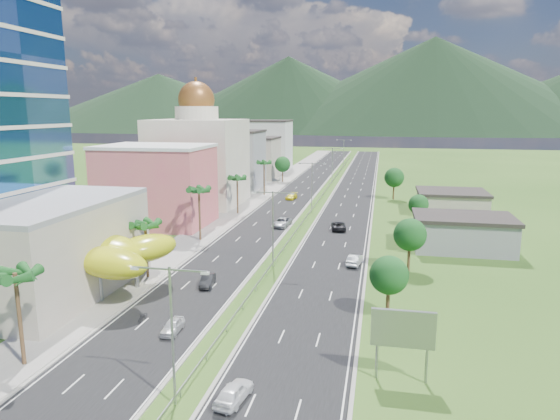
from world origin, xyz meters
The scene contains 38 objects.
ground centered at (0.00, 0.00, 0.00)m, with size 500.00×500.00×0.00m, color #2D5119.
road_left centered at (-7.50, 90.00, 0.02)m, with size 11.00×260.00×0.04m, color black.
road_right centered at (7.50, 90.00, 0.02)m, with size 11.00×260.00×0.04m, color black.
sidewalk_left centered at (-17.00, 90.00, 0.06)m, with size 7.00×260.00×0.12m, color gray.
median_guardrail centered at (0.00, 71.99, 0.62)m, with size 0.10×216.06×0.76m.
streetlight_median_a centered at (0.00, -25.00, 6.75)m, with size 6.04×0.25×11.00m.
streetlight_median_b centered at (0.00, 10.00, 6.75)m, with size 6.04×0.25×11.00m.
streetlight_median_c centered at (0.00, 50.00, 6.75)m, with size 6.04×0.25×11.00m.
streetlight_median_d centered at (0.00, 95.00, 6.75)m, with size 6.04×0.25×11.00m.
streetlight_median_e centered at (0.00, 140.00, 6.75)m, with size 6.04×0.25×11.00m.
lime_canopy centered at (-20.00, -4.00, 4.99)m, with size 18.00×15.00×7.40m.
pink_shophouse centered at (-28.00, 32.00, 7.50)m, with size 20.00×15.00×15.00m, color #D8586A.
domed_building centered at (-28.00, 55.00, 11.35)m, with size 20.00×20.00×28.70m.
midrise_grey centered at (-27.00, 80.00, 8.00)m, with size 16.00×15.00×16.00m, color gray.
midrise_beige centered at (-27.00, 102.00, 6.50)m, with size 16.00×15.00×13.00m, color #A89B8B.
midrise_white centered at (-27.00, 125.00, 9.00)m, with size 16.00×15.00×18.00m, color silver.
billboard centered at (17.00, -18.00, 4.42)m, with size 5.20×0.35×6.20m.
shed_near centered at (28.00, 25.00, 2.50)m, with size 15.00×10.00×5.00m, color gray.
shed_far centered at (30.00, 55.00, 2.20)m, with size 14.00×12.00×4.40m, color #A89B8B.
palm_tree_a centered at (-15.50, -22.00, 8.02)m, with size 3.60×3.60×9.10m.
palm_tree_b centered at (-15.50, 2.00, 7.06)m, with size 3.60×3.60×8.10m.
palm_tree_c centered at (-15.50, 22.00, 8.50)m, with size 3.60×3.60×9.60m.
palm_tree_d centered at (-15.50, 45.00, 7.54)m, with size 3.60×3.60×8.60m.
palm_tree_e centered at (-15.50, 70.00, 8.31)m, with size 3.60×3.60×9.40m.
leafy_tree_lfar centered at (-15.50, 95.00, 5.58)m, with size 4.90×4.90×8.05m.
leafy_tree_ra centered at (16.00, -5.00, 4.78)m, with size 4.20×4.20×6.90m.
leafy_tree_rb centered at (19.00, 12.00, 5.18)m, with size 4.55×4.55×7.47m.
leafy_tree_rc centered at (22.00, 40.00, 4.37)m, with size 3.85×3.85×6.33m.
leafy_tree_rd centered at (18.00, 70.00, 5.58)m, with size 4.90×4.90×8.05m.
mountain_ridge centered at (60.00, 450.00, 0.00)m, with size 860.00×140.00×90.00m, color black, non-canonical shape.
car_white_near_left centered at (-5.31, -13.25, 0.70)m, with size 1.56×3.89×1.32m, color silver.
car_dark_left centered at (-6.48, 0.42, 0.75)m, with size 1.50×4.29×1.41m, color black.
car_silver_mid_left centered at (-3.66, 34.99, 0.85)m, with size 2.70×5.85×1.63m, color #9FA2A7.
car_yellow_far_left centered at (-7.24, 65.07, 0.77)m, with size 2.05×5.05×1.47m, color yellow.
car_white_near_right centered at (4.29, -23.73, 0.79)m, with size 1.76×4.38×1.49m, color white.
car_silver_right centered at (11.47, 13.12, 0.81)m, with size 1.63×4.67×1.54m, color #A7AAAE.
car_dark_far_right centered at (7.27, 34.40, 0.81)m, with size 2.55×5.54×1.54m, color black.
motorcycle centered at (-9.59, -11.19, 0.62)m, with size 0.55×1.82×1.17m, color black.
Camera 1 is at (14.75, -57.18, 22.08)m, focal length 32.00 mm.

